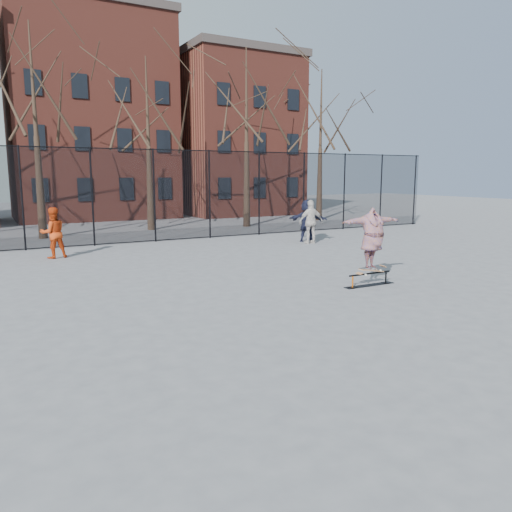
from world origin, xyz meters
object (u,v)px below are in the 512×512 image
skateboard (371,271)px  skater (372,239)px  bystander_navy (307,221)px  skate_rail (370,280)px  bystander_white (311,222)px  bystander_red (53,233)px

skateboard → skater: size_ratio=0.41×
skateboard → bystander_navy: bearing=66.4°
skate_rail → bystander_white: bearing=65.8°
skateboard → bystander_navy: (3.50, 7.99, 0.53)m
skate_rail → skater: skater is taller
skater → bystander_navy: (3.50, 7.99, -0.32)m
bystander_white → skater: bearing=75.2°
bystander_white → bystander_red: bearing=1.6°
skate_rail → skateboard: (0.05, 0.00, 0.26)m
bystander_red → bystander_white: size_ratio=0.96×
skateboard → bystander_navy: bystander_navy is taller
skate_rail → skater: size_ratio=0.79×
skate_rail → bystander_navy: bearing=66.1°
bystander_red → bystander_navy: size_ratio=0.97×
skateboard → bystander_white: (3.29, 7.40, 0.53)m
skate_rail → bystander_white: (3.33, 7.40, 0.79)m
skater → skateboard: bearing=-91.8°
skate_rail → skater: 1.10m
skateboard → bystander_white: bearing=66.1°
skateboard → bystander_red: bearing=127.7°
bystander_white → bystander_navy: bearing=-100.7°
bystander_navy → bystander_red: bearing=44.9°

